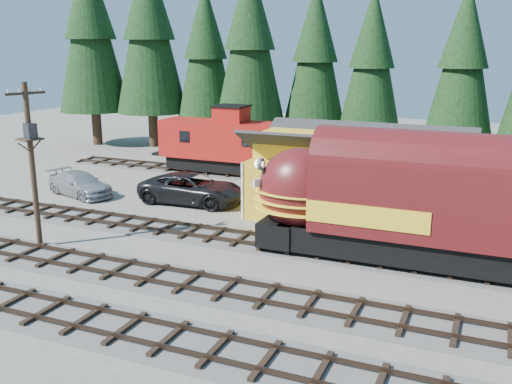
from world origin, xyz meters
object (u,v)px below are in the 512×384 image
at_px(utility_pole, 32,155).
at_px(pickup_truck_a, 192,189).
at_px(locomotive, 431,210).
at_px(depot, 358,168).
at_px(caboose, 221,143).
at_px(pickup_truck_b, 80,184).

bearing_deg(utility_pole, pickup_truck_a, 90.29).
height_order(locomotive, utility_pole, utility_pole).
distance_m(depot, locomotive, 8.14).
height_order(depot, caboose, caboose).
relative_size(locomotive, utility_pole, 2.14).
bearing_deg(caboose, locomotive, -38.66).
relative_size(depot, utility_pole, 1.56).
distance_m(utility_pole, pickup_truck_a, 11.33).
height_order(depot, pickup_truck_a, depot).
bearing_deg(locomotive, depot, 126.99).
xyz_separation_m(caboose, pickup_truck_b, (-5.84, -9.79, -1.72)).
height_order(locomotive, pickup_truck_a, locomotive).
bearing_deg(pickup_truck_b, utility_pole, -133.92).
bearing_deg(depot, pickup_truck_b, -172.92).
distance_m(depot, pickup_truck_a, 10.69).
xyz_separation_m(depot, pickup_truck_b, (-18.45, -2.29, -2.17)).
height_order(depot, pickup_truck_b, depot).
bearing_deg(pickup_truck_b, caboose, -13.54).
distance_m(caboose, pickup_truck_a, 8.89).
height_order(locomotive, pickup_truck_b, locomotive).
bearing_deg(utility_pole, depot, 56.69).
height_order(caboose, pickup_truck_a, caboose).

